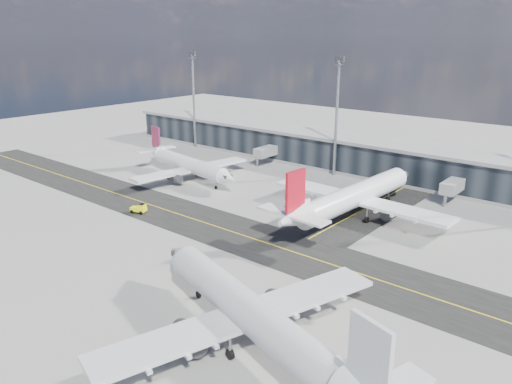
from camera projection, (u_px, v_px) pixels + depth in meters
ground at (195, 231)px, 90.12m from camera, size 300.00×300.00×0.00m
taxiway_lanes at (249, 219)px, 95.60m from camera, size 180.00×63.00×0.03m
terminal_concourse at (349, 154)px, 129.08m from camera, size 152.00×19.80×8.80m
floodlight_masts at (337, 113)px, 120.51m from camera, size 102.50×0.70×28.90m
airliner_af at (188, 164)px, 121.26m from camera, size 36.38×31.17×10.79m
airliner_redtail at (354, 197)px, 95.11m from camera, size 37.69×44.23×13.11m
airliner_near at (252, 315)px, 55.51m from camera, size 41.80×36.02×12.61m
baggage_tug at (140, 208)px, 98.58m from camera, size 3.49×2.47×1.99m
service_van at (356, 202)px, 103.07m from camera, size 2.99×5.41×1.43m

